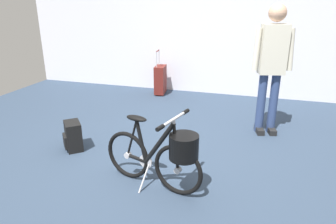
# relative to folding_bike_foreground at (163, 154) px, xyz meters

# --- Properties ---
(ground_plane) EXTENTS (7.44, 7.44, 0.00)m
(ground_plane) POSITION_rel_folding_bike_foreground_xyz_m (-0.14, 0.42, -0.37)
(ground_plane) COLOR #2D3D51
(back_wall) EXTENTS (7.44, 0.10, 3.02)m
(back_wall) POSITION_rel_folding_bike_foreground_xyz_m (-0.14, 3.40, 1.14)
(back_wall) COLOR silver
(back_wall) RESTS_ON ground_plane
(folding_bike_foreground) EXTENTS (1.04, 0.52, 0.75)m
(folding_bike_foreground) POSITION_rel_folding_bike_foreground_xyz_m (0.00, 0.00, 0.00)
(folding_bike_foreground) COLOR black
(folding_bike_foreground) RESTS_ON ground_plane
(visitor_near_wall) EXTENTS (0.52, 0.33, 1.66)m
(visitor_near_wall) POSITION_rel_folding_bike_foreground_xyz_m (0.91, 1.70, 0.58)
(visitor_near_wall) COLOR navy
(visitor_near_wall) RESTS_ON ground_plane
(rolling_suitcase) EXTENTS (0.22, 0.38, 0.83)m
(rolling_suitcase) POSITION_rel_folding_bike_foreground_xyz_m (-1.02, 3.01, -0.09)
(rolling_suitcase) COLOR maroon
(rolling_suitcase) RESTS_ON ground_plane
(backpack_on_floor) EXTENTS (0.30, 0.31, 0.34)m
(backpack_on_floor) POSITION_rel_folding_bike_foreground_xyz_m (-1.28, 0.48, -0.20)
(backpack_on_floor) COLOR black
(backpack_on_floor) RESTS_ON ground_plane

